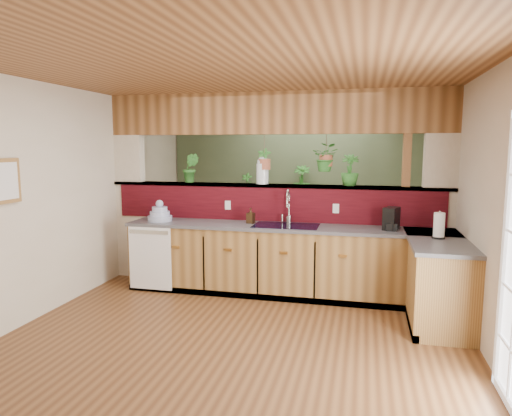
% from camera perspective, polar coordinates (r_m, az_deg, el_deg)
% --- Properties ---
extents(ground, '(4.60, 7.00, 0.01)m').
position_cam_1_polar(ground, '(5.14, -1.03, -13.88)').
color(ground, brown).
rests_on(ground, ground).
extents(ceiling, '(4.60, 7.00, 0.01)m').
position_cam_1_polar(ceiling, '(4.83, -1.11, 16.14)').
color(ceiling, brown).
rests_on(ceiling, ground).
extents(wall_back, '(4.60, 0.02, 2.60)m').
position_cam_1_polar(wall_back, '(8.24, 5.04, 3.56)').
color(wall_back, beige).
rests_on(wall_back, ground).
extents(wall_left, '(0.02, 7.00, 2.60)m').
position_cam_1_polar(wall_left, '(5.83, -23.52, 1.24)').
color(wall_left, beige).
rests_on(wall_left, ground).
extents(wall_right, '(0.02, 7.00, 2.60)m').
position_cam_1_polar(wall_right, '(4.79, 26.60, -0.19)').
color(wall_right, beige).
rests_on(wall_right, ground).
extents(pass_through_partition, '(4.60, 0.21, 2.60)m').
position_cam_1_polar(pass_through_partition, '(6.13, 2.35, 1.14)').
color(pass_through_partition, beige).
rests_on(pass_through_partition, ground).
extents(pass_through_ledge, '(4.60, 0.21, 0.04)m').
position_cam_1_polar(pass_through_ledge, '(6.12, 2.10, 2.81)').
color(pass_through_ledge, brown).
rests_on(pass_through_ledge, ground).
extents(header_beam, '(4.60, 0.15, 0.55)m').
position_cam_1_polar(header_beam, '(6.11, 2.14, 11.77)').
color(header_beam, brown).
rests_on(header_beam, ground).
extents(sage_backwall, '(4.55, 0.02, 2.55)m').
position_cam_1_polar(sage_backwall, '(8.22, 5.02, 3.55)').
color(sage_backwall, '#4D5E40').
rests_on(sage_backwall, ground).
extents(countertop, '(4.14, 1.52, 0.90)m').
position_cam_1_polar(countertop, '(5.70, 9.43, -7.08)').
color(countertop, brown).
rests_on(countertop, ground).
extents(dishwasher, '(0.58, 0.03, 0.82)m').
position_cam_1_polar(dishwasher, '(6.10, -13.10, -6.10)').
color(dishwasher, white).
rests_on(dishwasher, ground).
extents(navy_sink, '(0.82, 0.50, 0.18)m').
position_cam_1_polar(navy_sink, '(5.78, 3.77, -2.98)').
color(navy_sink, black).
rests_on(navy_sink, countertop).
extents(framed_print, '(0.04, 0.35, 0.45)m').
position_cam_1_polar(framed_print, '(5.18, -28.73, 2.98)').
color(framed_print, brown).
rests_on(framed_print, wall_left).
extents(faucet, '(0.20, 0.20, 0.45)m').
position_cam_1_polar(faucet, '(5.89, 4.03, 0.36)').
color(faucet, '#B7B7B2').
rests_on(faucet, countertop).
extents(dish_stack, '(0.32, 0.32, 0.28)m').
position_cam_1_polar(dish_stack, '(6.23, -11.93, -0.80)').
color(dish_stack, '#9DA8CB').
rests_on(dish_stack, countertop).
extents(soap_dispenser, '(0.11, 0.11, 0.20)m').
position_cam_1_polar(soap_dispenser, '(5.91, -0.67, -0.96)').
color(soap_dispenser, '#362413').
rests_on(soap_dispenser, countertop).
extents(coffee_maker, '(0.14, 0.24, 0.27)m').
position_cam_1_polar(coffee_maker, '(5.68, 16.56, -1.39)').
color(coffee_maker, black).
rests_on(coffee_maker, countertop).
extents(paper_towel, '(0.14, 0.14, 0.30)m').
position_cam_1_polar(paper_towel, '(5.32, 21.90, -2.09)').
color(paper_towel, black).
rests_on(paper_towel, countertop).
extents(glass_jar, '(0.16, 0.16, 0.37)m').
position_cam_1_polar(glass_jar, '(6.14, 0.81, 4.73)').
color(glass_jar, silver).
rests_on(glass_jar, pass_through_ledge).
extents(ledge_plant_left, '(0.25, 0.22, 0.40)m').
position_cam_1_polar(ledge_plant_left, '(6.44, -8.16, 4.96)').
color(ledge_plant_left, '#296623').
rests_on(ledge_plant_left, pass_through_ledge).
extents(ledge_plant_right, '(0.26, 0.26, 0.40)m').
position_cam_1_polar(ledge_plant_right, '(5.99, 11.65, 4.67)').
color(ledge_plant_right, '#296623').
rests_on(ledge_plant_right, pass_through_ledge).
extents(hanging_plant_a, '(0.19, 0.17, 0.47)m').
position_cam_1_polar(hanging_plant_a, '(6.12, 1.04, 6.88)').
color(hanging_plant_a, brown).
rests_on(hanging_plant_a, header_beam).
extents(hanging_plant_b, '(0.37, 0.33, 0.48)m').
position_cam_1_polar(hanging_plant_b, '(6.00, 8.78, 7.76)').
color(hanging_plant_b, brown).
rests_on(hanging_plant_b, header_beam).
extents(shelving_console, '(1.70, 0.70, 1.10)m').
position_cam_1_polar(shelving_console, '(8.14, 2.72, -2.15)').
color(shelving_console, black).
rests_on(shelving_console, ground).
extents(shelf_plant_a, '(0.21, 0.16, 0.38)m').
position_cam_1_polar(shelf_plant_a, '(8.17, -1.14, 3.11)').
color(shelf_plant_a, '#296623').
rests_on(shelf_plant_a, shelving_console).
extents(shelf_plant_b, '(0.30, 0.30, 0.52)m').
position_cam_1_polar(shelf_plant_b, '(7.97, 5.72, 3.46)').
color(shelf_plant_b, '#296623').
rests_on(shelf_plant_b, shelving_console).
extents(floor_plant, '(0.88, 0.81, 0.81)m').
position_cam_1_polar(floor_plant, '(7.30, 13.96, -4.30)').
color(floor_plant, '#296623').
rests_on(floor_plant, ground).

